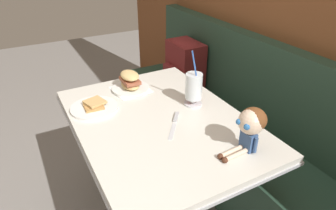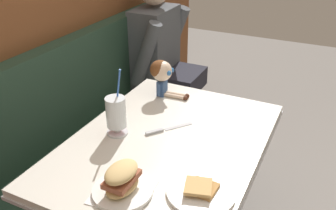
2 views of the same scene
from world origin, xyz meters
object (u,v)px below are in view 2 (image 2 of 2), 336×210
at_px(butter_knife, 161,130).
at_px(sandwich_plate, 122,182).
at_px(milkshake_glass, 116,114).
at_px(diner_patron, 160,48).
at_px(toast_plate, 201,191).
at_px(seated_doll, 162,73).

bearing_deg(butter_knife, sandwich_plate, -171.73).
height_order(milkshake_glass, sandwich_plate, milkshake_glass).
bearing_deg(milkshake_glass, diner_patron, 17.54).
height_order(butter_knife, diner_patron, diner_patron).
xyz_separation_m(milkshake_glass, sandwich_plate, (-0.33, -0.23, -0.06)).
distance_m(sandwich_plate, diner_patron, 1.56).
distance_m(toast_plate, milkshake_glass, 0.54).
bearing_deg(sandwich_plate, milkshake_glass, 35.52).
relative_size(toast_plate, seated_doll, 1.13).
height_order(milkshake_glass, butter_knife, milkshake_glass).
bearing_deg(sandwich_plate, toast_plate, -65.09).
bearing_deg(sandwich_plate, seated_doll, 16.52).
xyz_separation_m(toast_plate, sandwich_plate, (-0.12, 0.25, 0.03)).
bearing_deg(milkshake_glass, sandwich_plate, -144.48).
bearing_deg(milkshake_glass, butter_knife, -58.61).
xyz_separation_m(milkshake_glass, butter_knife, (0.10, -0.17, -0.10)).
bearing_deg(seated_doll, butter_knife, -153.94).
relative_size(butter_knife, seated_doll, 0.89).
relative_size(toast_plate, butter_knife, 1.27).
xyz_separation_m(butter_knife, diner_patron, (1.01, 0.52, -0.00)).
xyz_separation_m(toast_plate, diner_patron, (1.32, 0.84, -0.01)).
relative_size(milkshake_glass, sandwich_plate, 1.43).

